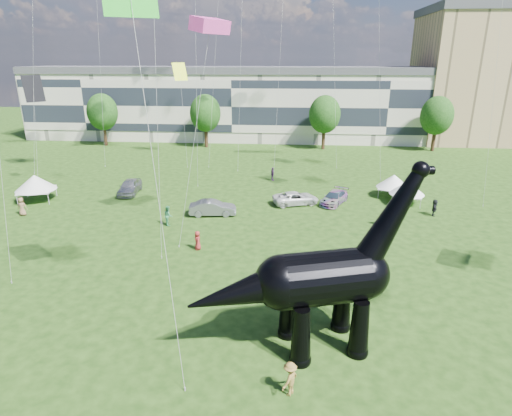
{
  "coord_description": "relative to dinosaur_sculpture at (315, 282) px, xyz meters",
  "views": [
    {
      "loc": [
        2.81,
        -19.38,
        14.71
      ],
      "look_at": [
        0.46,
        8.0,
        5.0
      ],
      "focal_mm": 30.0,
      "sensor_mm": 36.0,
      "label": 1
    }
  ],
  "objects": [
    {
      "name": "dinosaur_sculpture",
      "position": [
        0.0,
        0.0,
        0.0
      ],
      "size": [
        12.55,
        5.43,
        10.32
      ],
      "rotation": [
        0.0,
        0.0,
        0.29
      ],
      "color": "black",
      "rests_on": "ground"
    },
    {
      "name": "car_grey",
      "position": [
        -8.95,
        19.53,
        -3.14
      ],
      "size": [
        4.73,
        2.14,
        1.51
      ],
      "primitive_type": "imported",
      "rotation": [
        0.0,
        0.0,
        1.69
      ],
      "color": "slate",
      "rests_on": "ground"
    },
    {
      "name": "car_silver",
      "position": [
        -19.62,
        25.65,
        -3.07
      ],
      "size": [
        2.33,
        4.99,
        1.65
      ],
      "primitive_type": "imported",
      "rotation": [
        0.0,
        0.0,
        0.08
      ],
      "color": "#A4A4A8",
      "rests_on": "ground"
    },
    {
      "name": "tree_far_left",
      "position": [
        -34.15,
        52.9,
        2.39
      ],
      "size": [
        5.2,
        5.2,
        9.44
      ],
      "color": "#382314",
      "rests_on": "ground"
    },
    {
      "name": "car_dark",
      "position": [
        3.25,
        24.11,
        -3.23
      ],
      "size": [
        3.68,
        4.94,
        1.33
      ],
      "primitive_type": "imported",
      "rotation": [
        0.0,
        0.0,
        -0.45
      ],
      "color": "#595960",
      "rests_on": "ground"
    },
    {
      "name": "gazebo_left",
      "position": [
        -28.67,
        22.33,
        -1.86
      ],
      "size": [
        5.07,
        5.07,
        2.9
      ],
      "rotation": [
        0.0,
        0.0,
        0.25
      ],
      "color": "silver",
      "rests_on": "ground"
    },
    {
      "name": "apartment_block",
      "position": [
        35.85,
        64.9,
        7.1
      ],
      "size": [
        28.0,
        18.0,
        22.0
      ],
      "primitive_type": "cube",
      "color": "tan",
      "rests_on": "ground"
    },
    {
      "name": "tree_mid_right",
      "position": [
        3.85,
        52.9,
        2.39
      ],
      "size": [
        5.2,
        5.2,
        9.44
      ],
      "color": "#382314",
      "rests_on": "ground"
    },
    {
      "name": "terrace_row",
      "position": [
        -12.15,
        61.9,
        2.1
      ],
      "size": [
        78.0,
        11.0,
        12.0
      ],
      "primitive_type": "cube",
      "color": "beige",
      "rests_on": "ground"
    },
    {
      "name": "tree_far_right",
      "position": [
        21.85,
        52.9,
        2.39
      ],
      "size": [
        5.2,
        5.2,
        9.44
      ],
      "color": "#382314",
      "rests_on": "ground"
    },
    {
      "name": "gazebo_far",
      "position": [
        9.92,
        27.06,
        -2.11
      ],
      "size": [
        4.61,
        4.61,
        2.54
      ],
      "rotation": [
        0.0,
        0.0,
        -0.32
      ],
      "color": "white",
      "rests_on": "ground"
    },
    {
      "name": "gazebo_near",
      "position": [
        10.83,
        24.72,
        -2.14
      ],
      "size": [
        4.15,
        4.15,
        2.51
      ],
      "rotation": [
        0.0,
        0.0,
        -0.17
      ],
      "color": "white",
      "rests_on": "ground"
    },
    {
      "name": "ground",
      "position": [
        -4.15,
        -0.1,
        -3.9
      ],
      "size": [
        220.0,
        220.0,
        0.0
      ],
      "primitive_type": "plane",
      "color": "#16330C",
      "rests_on": "ground"
    },
    {
      "name": "tree_mid_left",
      "position": [
        -16.15,
        52.9,
        2.39
      ],
      "size": [
        5.2,
        5.2,
        9.44
      ],
      "color": "#382314",
      "rests_on": "ground"
    },
    {
      "name": "car_white",
      "position": [
        -0.82,
        23.53,
        -3.23
      ],
      "size": [
        5.27,
        3.62,
        1.34
      ],
      "primitive_type": "imported",
      "rotation": [
        0.0,
        0.0,
        1.89
      ],
      "color": "silver",
      "rests_on": "ground"
    },
    {
      "name": "visitors",
      "position": [
        -5.9,
        16.87,
        -3.02
      ],
      "size": [
        52.04,
        41.1,
        1.86
      ],
      "color": "gray",
      "rests_on": "ground"
    }
  ]
}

